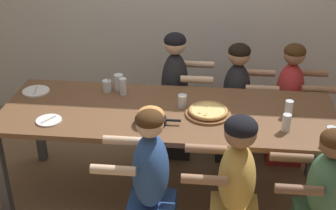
{
  "coord_description": "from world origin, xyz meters",
  "views": [
    {
      "loc": [
        0.33,
        -3.15,
        2.49
      ],
      "look_at": [
        0.0,
        0.0,
        0.85
      ],
      "focal_mm": 50.0,
      "sensor_mm": 36.0,
      "label": 1
    }
  ],
  "objects_px": {
    "drinking_glass_d": "(182,101)",
    "diner_near_right": "(321,210)",
    "cocktail_glass_blue": "(107,87)",
    "diner_far_center": "(175,100)",
    "drinking_glass_b": "(331,136)",
    "drinking_glass_f": "(123,88)",
    "diner_near_center": "(151,194)",
    "diner_near_midright": "(235,199)",
    "pizza_board_main": "(208,112)",
    "skillet_bowl": "(151,117)",
    "empty_plate_b": "(49,120)",
    "drinking_glass_a": "(119,83)",
    "diner_far_midright": "(236,106)",
    "empty_plate_a": "(36,91)",
    "drinking_glass_e": "(289,109)",
    "diner_far_right": "(288,109)",
    "drinking_glass_c": "(286,123)"
  },
  "relations": [
    {
      "from": "drinking_glass_d",
      "to": "diner_far_right",
      "type": "relative_size",
      "value": 0.09
    },
    {
      "from": "empty_plate_a",
      "to": "drinking_glass_a",
      "type": "distance_m",
      "value": 0.69
    },
    {
      "from": "empty_plate_b",
      "to": "drinking_glass_f",
      "type": "relative_size",
      "value": 1.33
    },
    {
      "from": "drinking_glass_b",
      "to": "drinking_glass_f",
      "type": "bearing_deg",
      "value": 158.65
    },
    {
      "from": "cocktail_glass_blue",
      "to": "diner_near_center",
      "type": "xyz_separation_m",
      "value": [
        0.49,
        -0.96,
        -0.32
      ]
    },
    {
      "from": "cocktail_glass_blue",
      "to": "drinking_glass_f",
      "type": "distance_m",
      "value": 0.15
    },
    {
      "from": "drinking_glass_c",
      "to": "drinking_glass_e",
      "type": "xyz_separation_m",
      "value": [
        0.04,
        0.23,
        -0.0
      ]
    },
    {
      "from": "skillet_bowl",
      "to": "drinking_glass_a",
      "type": "xyz_separation_m",
      "value": [
        -0.34,
        0.54,
        0.01
      ]
    },
    {
      "from": "empty_plate_b",
      "to": "diner_near_right",
      "type": "bearing_deg",
      "value": -12.38
    },
    {
      "from": "empty_plate_b",
      "to": "cocktail_glass_blue",
      "type": "distance_m",
      "value": 0.63
    },
    {
      "from": "cocktail_glass_blue",
      "to": "drinking_glass_a",
      "type": "bearing_deg",
      "value": 27.38
    },
    {
      "from": "pizza_board_main",
      "to": "diner_far_center",
      "type": "bearing_deg",
      "value": 113.94
    },
    {
      "from": "drinking_glass_d",
      "to": "drinking_glass_e",
      "type": "xyz_separation_m",
      "value": [
        0.8,
        -0.06,
        0.0
      ]
    },
    {
      "from": "drinking_glass_f",
      "to": "diner_far_center",
      "type": "height_order",
      "value": "diner_far_center"
    },
    {
      "from": "diner_near_midright",
      "to": "diner_far_center",
      "type": "distance_m",
      "value": 1.45
    },
    {
      "from": "drinking_glass_c",
      "to": "diner_near_center",
      "type": "bearing_deg",
      "value": -152.75
    },
    {
      "from": "diner_far_center",
      "to": "drinking_glass_f",
      "type": "bearing_deg",
      "value": -42.11
    },
    {
      "from": "drinking_glass_b",
      "to": "diner_near_right",
      "type": "height_order",
      "value": "diner_near_right"
    },
    {
      "from": "skillet_bowl",
      "to": "empty_plate_a",
      "type": "relative_size",
      "value": 1.51
    },
    {
      "from": "pizza_board_main",
      "to": "drinking_glass_d",
      "type": "xyz_separation_m",
      "value": [
        -0.2,
        0.11,
        0.03
      ]
    },
    {
      "from": "drinking_glass_a",
      "to": "diner_far_midright",
      "type": "distance_m",
      "value": 1.11
    },
    {
      "from": "drinking_glass_a",
      "to": "drinking_glass_b",
      "type": "height_order",
      "value": "drinking_glass_a"
    },
    {
      "from": "diner_near_midright",
      "to": "pizza_board_main",
      "type": "bearing_deg",
      "value": 17.47
    },
    {
      "from": "drinking_glass_d",
      "to": "diner_near_right",
      "type": "bearing_deg",
      "value": -37.92
    },
    {
      "from": "empty_plate_b",
      "to": "drinking_glass_c",
      "type": "height_order",
      "value": "drinking_glass_c"
    },
    {
      "from": "skillet_bowl",
      "to": "cocktail_glass_blue",
      "type": "bearing_deg",
      "value": 131.44
    },
    {
      "from": "diner_far_midright",
      "to": "diner_far_center",
      "type": "distance_m",
      "value": 0.56
    },
    {
      "from": "diner_far_center",
      "to": "drinking_glass_a",
      "type": "bearing_deg",
      "value": -52.01
    },
    {
      "from": "drinking_glass_b",
      "to": "diner_far_midright",
      "type": "relative_size",
      "value": 0.11
    },
    {
      "from": "empty_plate_a",
      "to": "diner_near_midright",
      "type": "relative_size",
      "value": 0.19
    },
    {
      "from": "empty_plate_a",
      "to": "diner_near_midright",
      "type": "distance_m",
      "value": 1.89
    },
    {
      "from": "cocktail_glass_blue",
      "to": "diner_far_center",
      "type": "bearing_deg",
      "value": 36.36
    },
    {
      "from": "skillet_bowl",
      "to": "diner_far_midright",
      "type": "bearing_deg",
      "value": 53.43
    },
    {
      "from": "empty_plate_a",
      "to": "diner_far_center",
      "type": "relative_size",
      "value": 0.19
    },
    {
      "from": "drinking_glass_a",
      "to": "diner_far_center",
      "type": "relative_size",
      "value": 0.11
    },
    {
      "from": "drinking_glass_a",
      "to": "drinking_glass_d",
      "type": "relative_size",
      "value": 1.33
    },
    {
      "from": "diner_near_center",
      "to": "diner_far_center",
      "type": "xyz_separation_m",
      "value": [
        0.04,
        1.36,
        0.03
      ]
    },
    {
      "from": "drinking_glass_b",
      "to": "drinking_glass_e",
      "type": "height_order",
      "value": "same"
    },
    {
      "from": "drinking_glass_d",
      "to": "diner_far_center",
      "type": "bearing_deg",
      "value": 100.42
    },
    {
      "from": "skillet_bowl",
      "to": "diner_near_right",
      "type": "bearing_deg",
      "value": -21.84
    },
    {
      "from": "drinking_glass_b",
      "to": "drinking_glass_e",
      "type": "distance_m",
      "value": 0.44
    },
    {
      "from": "empty_plate_a",
      "to": "diner_far_center",
      "type": "bearing_deg",
      "value": 22.29
    },
    {
      "from": "drinking_glass_e",
      "to": "diner_near_center",
      "type": "height_order",
      "value": "diner_near_center"
    },
    {
      "from": "drinking_glass_f",
      "to": "diner_near_midright",
      "type": "distance_m",
      "value": 1.34
    },
    {
      "from": "drinking_glass_c",
      "to": "diner_near_midright",
      "type": "relative_size",
      "value": 0.11
    },
    {
      "from": "empty_plate_b",
      "to": "cocktail_glass_blue",
      "type": "bearing_deg",
      "value": 59.5
    },
    {
      "from": "drinking_glass_d",
      "to": "drinking_glass_a",
      "type": "bearing_deg",
      "value": 155.12
    },
    {
      "from": "skillet_bowl",
      "to": "drinking_glass_a",
      "type": "bearing_deg",
      "value": 122.56
    },
    {
      "from": "diner_near_center",
      "to": "drinking_glass_f",
      "type": "bearing_deg",
      "value": 20.75
    },
    {
      "from": "drinking_glass_e",
      "to": "diner_near_right",
      "type": "height_order",
      "value": "diner_near_right"
    }
  ]
}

